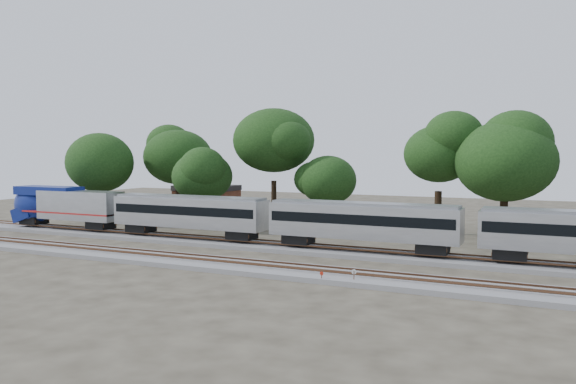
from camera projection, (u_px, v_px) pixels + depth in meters
The scene contains 15 objects.
ground at pixel (274, 261), 49.81m from camera, with size 160.00×160.00×0.00m, color #383328.
track_far at pixel (301, 249), 55.23m from camera, with size 160.00×5.00×0.73m.
track_near at pixel (252, 267), 46.17m from camera, with size 160.00×5.00×0.73m.
train at pixel (364, 221), 52.32m from camera, with size 93.62×3.23×4.76m.
switch_stand_red at pixel (322, 276), 41.23m from camera, with size 0.29×0.07×0.90m.
switch_stand_white at pixel (354, 275), 40.86m from camera, with size 0.36×0.15×1.15m.
switch_lever at pixel (325, 279), 42.22m from camera, with size 0.50×0.30×0.30m, color #512D19.
brick_building at pixel (207, 199), 90.00m from camera, with size 9.28×6.58×4.43m.
tree_0 at pixel (100, 163), 75.53m from camera, with size 8.45×8.45×11.91m.
tree_1 at pixel (178, 157), 79.06m from camera, with size 9.17×9.17×12.93m.
tree_2 at pixel (202, 177), 70.07m from camera, with size 6.78×6.78×9.56m.
tree_3 at pixel (274, 141), 71.80m from camera, with size 11.38×11.38×16.05m.
tree_4 at pixel (328, 180), 68.38m from camera, with size 6.38×6.38×9.00m.
tree_5 at pixel (439, 154), 65.62m from camera, with size 9.65×9.65×13.60m.
tree_6 at pixel (505, 161), 61.12m from camera, with size 8.84×8.84×12.47m.
Camera 1 is at (21.77, -44.20, 9.62)m, focal length 35.00 mm.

